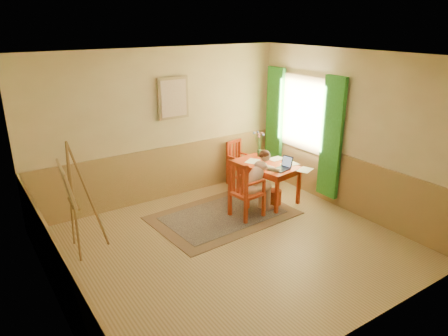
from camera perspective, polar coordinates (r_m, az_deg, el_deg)
room at (r=5.83m, az=0.96°, el=1.24°), size 5.04×4.54×2.84m
wainscot at (r=6.79m, az=-2.92°, el=-4.18°), size 5.00×4.50×1.00m
window at (r=8.15m, az=10.63°, el=5.94°), size 0.12×2.01×2.20m
wall_portrait at (r=7.67m, az=-6.97°, el=9.51°), size 0.60×0.05×0.76m
rug at (r=7.32m, az=-0.09°, el=-6.50°), size 2.50×1.75×0.02m
table at (r=7.76m, az=5.70°, el=-0.06°), size 0.91×1.30×0.72m
chair_left at (r=7.07m, az=2.88°, el=-3.00°), size 0.52×0.51×1.04m
chair_back at (r=8.56m, az=2.01°, el=0.71°), size 0.47×0.48×0.91m
figure at (r=7.22m, az=4.74°, el=-1.60°), size 0.86×0.41×1.14m
laptop at (r=7.49m, az=8.13°, el=0.19°), size 0.40×0.28×0.22m
papers at (r=7.78m, az=7.77°, el=0.64°), size 0.85×1.22×0.00m
vase at (r=8.09m, az=4.84°, el=3.20°), size 0.18×0.26×0.50m
wastebasket at (r=7.76m, az=6.92°, el=-4.01°), size 0.33×0.33×0.28m
easel at (r=6.21m, az=-20.42°, el=-2.70°), size 0.60×0.76×1.71m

